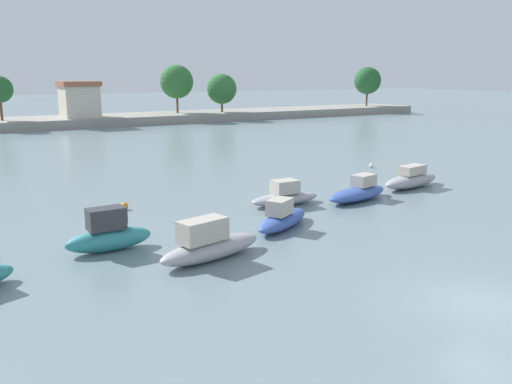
{
  "coord_description": "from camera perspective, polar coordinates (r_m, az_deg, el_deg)",
  "views": [
    {
      "loc": [
        -15.36,
        -10.88,
        7.64
      ],
      "look_at": [
        0.06,
        15.12,
        1.04
      ],
      "focal_mm": 38.35,
      "sensor_mm": 36.0,
      "label": 1
    }
  ],
  "objects": [
    {
      "name": "moored_boat_6",
      "position": [
        38.64,
        15.9,
        1.29
      ],
      "size": [
        5.62,
        2.52,
        1.52
      ],
      "rotation": [
        0.0,
        0.0,
        0.18
      ],
      "color": "#9E9EA3",
      "rests_on": "ground"
    },
    {
      "name": "mooring_buoy_3",
      "position": [
        46.04,
        11.96,
        2.72
      ],
      "size": [
        0.36,
        0.36,
        0.36
      ],
      "primitive_type": "sphere",
      "color": "white",
      "rests_on": "ground"
    },
    {
      "name": "moored_boat_3",
      "position": [
        27.51,
        2.73,
        -2.72
      ],
      "size": [
        4.69,
        3.58,
        1.54
      ],
      "rotation": [
        0.0,
        0.0,
        0.54
      ],
      "color": "#3856A8",
      "rests_on": "ground"
    },
    {
      "name": "distant_shoreline",
      "position": [
        85.36,
        -18.34,
        7.89
      ],
      "size": [
        133.09,
        10.8,
        8.95
      ],
      "color": "gray",
      "rests_on": "ground"
    },
    {
      "name": "moored_boat_5",
      "position": [
        34.07,
        10.62,
        0.0
      ],
      "size": [
        5.45,
        2.92,
        1.52
      ],
      "rotation": [
        0.0,
        0.0,
        0.25
      ],
      "color": "#3856A8",
      "rests_on": "ground"
    },
    {
      "name": "moored_boat_1",
      "position": [
        24.78,
        -15.13,
        -4.31
      ],
      "size": [
        3.84,
        1.27,
        1.94
      ],
      "rotation": [
        0.0,
        0.0,
        0.03
      ],
      "color": "teal",
      "rests_on": "ground"
    },
    {
      "name": "ground_plane",
      "position": [
        20.31,
        22.58,
        -10.78
      ],
      "size": [
        400.0,
        400.0,
        0.0
      ],
      "primitive_type": "plane",
      "color": "slate"
    },
    {
      "name": "mooring_buoy_2",
      "position": [
        32.07,
        -13.56,
        -1.42
      ],
      "size": [
        0.43,
        0.43,
        0.43
      ],
      "primitive_type": "sphere",
      "color": "orange",
      "rests_on": "ground"
    },
    {
      "name": "moored_boat_2",
      "position": [
        22.95,
        -4.89,
        -5.47
      ],
      "size": [
        5.26,
        2.54,
        1.8
      ],
      "rotation": [
        0.0,
        0.0,
        0.23
      ],
      "color": "#9E9EA3",
      "rests_on": "ground"
    },
    {
      "name": "moored_boat_4",
      "position": [
        32.34,
        3.04,
        -0.44
      ],
      "size": [
        4.5,
        1.69,
        1.48
      ],
      "rotation": [
        0.0,
        0.0,
        -0.03
      ],
      "color": "#9E9EA3",
      "rests_on": "ground"
    }
  ]
}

